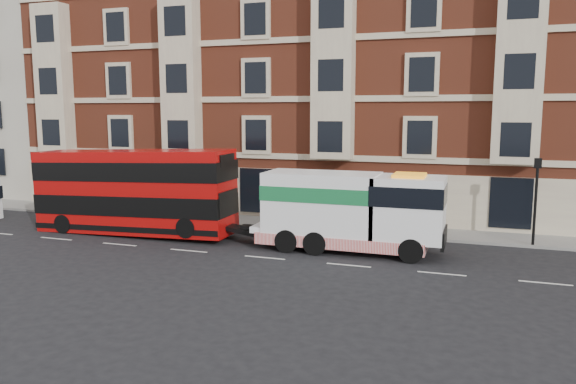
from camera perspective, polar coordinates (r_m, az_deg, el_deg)
The scene contains 8 objects.
ground at distance 26.39m, azimuth -2.37°, elevation -6.68°, with size 120.00×120.00×0.00m, color black.
sidewalk at distance 33.28m, azimuth 2.34°, elevation -3.40°, with size 90.00×3.00×0.15m, color slate.
victorian_terrace at distance 39.85m, azimuth 6.31°, elevation 12.92°, with size 45.00×12.00×20.40m.
lamp_post_west at distance 33.88m, azimuth -8.05°, elevation 1.19°, with size 0.35×0.15×4.35m.
lamp_post_east at distance 30.33m, azimuth 23.88°, elevation -0.26°, with size 0.35×0.15×4.35m.
double_decker_bus at distance 32.08m, azimuth -15.41°, elevation 0.19°, with size 11.47×2.63×4.64m.
tow_truck at distance 27.27m, azimuth 6.06°, elevation -1.86°, with size 9.19×2.71×3.83m.
pedestrian at distance 35.20m, azimuth -7.05°, elevation -1.23°, with size 0.64×0.42×1.76m, color #192632.
Camera 1 is at (9.32, -23.73, 6.81)m, focal length 35.00 mm.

